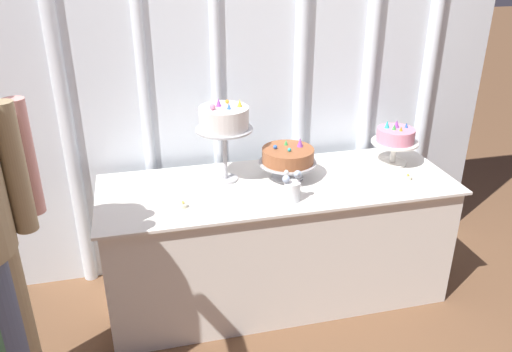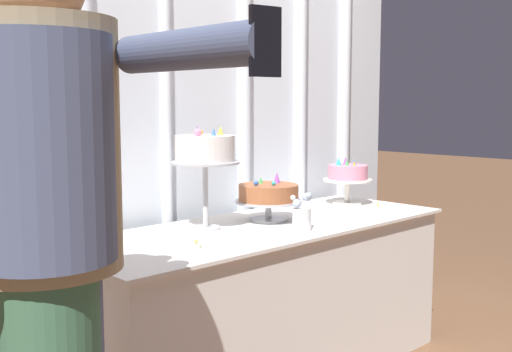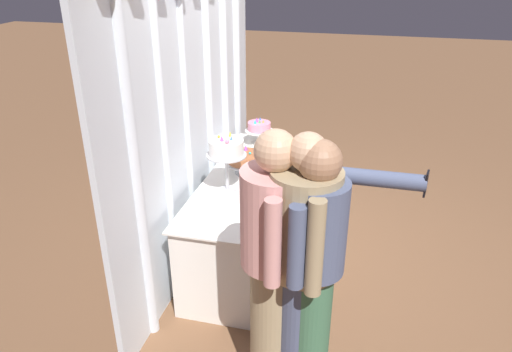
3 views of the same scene
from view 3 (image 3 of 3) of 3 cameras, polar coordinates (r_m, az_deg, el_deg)
The scene contains 12 objects.
ground_plane at distance 4.27m, azimuth 0.63°, elevation -9.10°, with size 24.00×24.00×0.00m, color brown.
draped_curtain at distance 3.84m, azimuth -7.10°, elevation 9.62°, with size 2.96×0.15×2.65m.
cake_table at distance 4.10m, azimuth -0.71°, elevation -4.71°, with size 1.93×0.69×0.73m.
cake_display_leftmost at distance 3.58m, azimuth -3.55°, elevation 3.16°, with size 0.30×0.30×0.46m.
cake_display_center at distance 3.95m, azimuth -1.25°, elevation 2.00°, with size 0.32×0.32×0.22m.
cake_display_rightmost at distance 4.54m, azimuth 0.37°, elevation 5.70°, with size 0.27×0.27×0.26m.
flower_vase at distance 3.87m, azimuth 2.27°, elevation 0.51°, with size 0.10×0.08×0.17m.
tealight_far_left at distance 3.43m, azimuth -0.51°, elevation -3.97°, with size 0.04×0.04×0.04m.
tealight_near_left at distance 4.53m, azimuth 2.98°, elevation 3.60°, with size 0.05×0.05×0.03m.
guest_man_pink_jacket at distance 2.60m, azimuth 2.09°, elevation -10.35°, with size 0.51×0.41×1.66m.
guest_man_dark_suit at distance 2.57m, azimuth 5.51°, elevation -10.89°, with size 0.50×0.46×1.66m.
guest_girl_blue_dress at distance 2.54m, azimuth 6.94°, elevation -11.19°, with size 0.46×0.71×1.64m.
Camera 3 is at (-3.42, -0.80, 2.43)m, focal length 33.71 mm.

